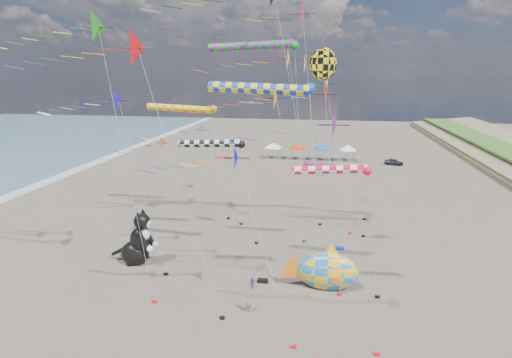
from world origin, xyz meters
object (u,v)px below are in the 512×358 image
object	(u,v)px
cat_inflatable	(137,237)
parked_car	(394,162)
person_adult	(249,303)
fish_inflatable	(327,271)
child_blue	(252,283)
child_green	(329,281)

from	to	relation	value
cat_inflatable	parked_car	world-z (taller)	cat_inflatable
person_adult	parked_car	world-z (taller)	person_adult
fish_inflatable	child_blue	world-z (taller)	fish_inflatable
cat_inflatable	fish_inflatable	size ratio (longest dim) A/B	0.80
parked_car	cat_inflatable	bearing A→B (deg)	165.04
person_adult	parked_car	distance (m)	55.62
parked_car	child_green	bearing A→B (deg)	-176.73
fish_inflatable	parked_car	world-z (taller)	fish_inflatable
fish_inflatable	parked_car	distance (m)	49.65
fish_inflatable	child_blue	size ratio (longest dim) A/B	6.98
person_adult	parked_car	xyz separation A→B (m)	(18.49, 52.45, -0.15)
child_green	parked_car	xyz separation A→B (m)	(12.54, 47.75, 0.09)
fish_inflatable	person_adult	xyz separation A→B (m)	(-5.70, -4.49, -0.74)
cat_inflatable	child_green	size ratio (longest dim) A/B	5.27
cat_inflatable	child_blue	world-z (taller)	cat_inflatable
cat_inflatable	fish_inflatable	world-z (taller)	cat_inflatable
child_blue	person_adult	bearing A→B (deg)	-103.57
cat_inflatable	person_adult	distance (m)	13.22
fish_inflatable	child_green	xyz separation A→B (m)	(0.25, 0.22, -0.98)
fish_inflatable	child_green	size ratio (longest dim) A/B	6.56
child_blue	parked_car	distance (m)	52.56
child_blue	child_green	bearing A→B (deg)	-7.35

